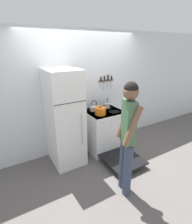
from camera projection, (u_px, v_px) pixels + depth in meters
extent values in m
plane|color=#5B5654|center=(85.00, 144.00, 4.21)|extent=(14.00, 14.00, 0.00)
cube|color=silver|center=(83.00, 92.00, 3.79)|extent=(10.00, 0.06, 2.55)
cube|color=white|center=(65.00, 119.00, 3.31)|extent=(0.59, 0.71, 1.85)
cube|color=#2D2D2D|center=(71.00, 103.00, 2.88)|extent=(0.57, 0.01, 0.01)
cylinder|color=#B2B5BA|center=(82.00, 129.00, 3.14)|extent=(0.02, 0.02, 0.59)
cube|color=white|center=(103.00, 130.00, 3.91)|extent=(0.77, 0.69, 0.91)
cube|color=black|center=(104.00, 111.00, 3.76)|extent=(0.75, 0.68, 0.02)
cube|color=black|center=(112.00, 136.00, 3.66)|extent=(0.67, 0.05, 0.69)
cylinder|color=black|center=(100.00, 115.00, 3.56)|extent=(0.22, 0.22, 0.01)
cylinder|color=black|center=(114.00, 112.00, 3.72)|extent=(0.22, 0.22, 0.01)
cylinder|color=black|center=(94.00, 111.00, 3.78)|extent=(0.22, 0.22, 0.01)
cylinder|color=black|center=(107.00, 108.00, 3.95)|extent=(0.22, 0.22, 0.01)
cylinder|color=silver|center=(104.00, 122.00, 3.38)|extent=(0.04, 0.02, 0.04)
cylinder|color=silver|center=(110.00, 120.00, 3.45)|extent=(0.04, 0.02, 0.04)
cylinder|color=silver|center=(117.00, 119.00, 3.52)|extent=(0.04, 0.02, 0.04)
cylinder|color=silver|center=(122.00, 117.00, 3.60)|extent=(0.04, 0.02, 0.04)
cube|color=black|center=(123.00, 159.00, 3.46)|extent=(0.71, 0.73, 0.04)
cube|color=#99999E|center=(106.00, 133.00, 3.86)|extent=(0.63, 0.38, 0.01)
cylinder|color=orange|center=(100.00, 112.00, 3.54)|extent=(0.22, 0.22, 0.13)
cylinder|color=orange|center=(100.00, 108.00, 3.51)|extent=(0.24, 0.24, 0.02)
sphere|color=black|center=(100.00, 107.00, 3.50)|extent=(0.03, 0.03, 0.03)
cylinder|color=orange|center=(95.00, 110.00, 3.46)|extent=(0.03, 0.02, 0.02)
cylinder|color=orange|center=(105.00, 108.00, 3.58)|extent=(0.03, 0.02, 0.02)
cylinder|color=silver|center=(94.00, 108.00, 3.77)|extent=(0.18, 0.18, 0.09)
cone|color=silver|center=(94.00, 106.00, 3.75)|extent=(0.18, 0.18, 0.02)
sphere|color=black|center=(94.00, 105.00, 3.74)|extent=(0.02, 0.02, 0.02)
cone|color=silver|center=(97.00, 107.00, 3.81)|extent=(0.10, 0.03, 0.08)
torus|color=black|center=(94.00, 104.00, 3.73)|extent=(0.14, 0.01, 0.14)
cylinder|color=silver|center=(107.00, 105.00, 3.94)|extent=(0.10, 0.10, 0.11)
cylinder|color=#9E7547|center=(108.00, 102.00, 3.91)|extent=(0.03, 0.02, 0.21)
cylinder|color=#232326|center=(107.00, 103.00, 3.92)|extent=(0.03, 0.03, 0.19)
cylinder|color=#B2B5BA|center=(108.00, 102.00, 3.90)|extent=(0.05, 0.04, 0.25)
cylinder|color=#38425B|center=(128.00, 171.00, 2.65)|extent=(0.13, 0.13, 0.88)
cylinder|color=#38425B|center=(123.00, 164.00, 2.81)|extent=(0.13, 0.13, 0.88)
cube|color=#47704C|center=(129.00, 123.00, 2.46)|extent=(0.21, 0.28, 0.66)
cylinder|color=brown|center=(133.00, 127.00, 2.34)|extent=(0.28, 0.16, 0.58)
cylinder|color=brown|center=(125.00, 119.00, 2.58)|extent=(0.28, 0.16, 0.58)
sphere|color=brown|center=(131.00, 92.00, 2.31)|extent=(0.21, 0.21, 0.21)
sphere|color=black|center=(131.00, 89.00, 2.29)|extent=(0.19, 0.19, 0.19)
cube|color=brown|center=(106.00, 81.00, 3.95)|extent=(0.38, 0.02, 0.03)
cube|color=silver|center=(101.00, 85.00, 3.90)|extent=(0.03, 0.00, 0.15)
cube|color=black|center=(101.00, 79.00, 3.85)|extent=(0.02, 0.02, 0.10)
cube|color=silver|center=(104.00, 85.00, 3.96)|extent=(0.03, 0.00, 0.21)
cube|color=black|center=(105.00, 78.00, 3.90)|extent=(0.02, 0.02, 0.11)
cube|color=silver|center=(108.00, 84.00, 3.99)|extent=(0.02, 0.00, 0.14)
cube|color=black|center=(108.00, 78.00, 3.94)|extent=(0.02, 0.02, 0.13)
cube|color=silver|center=(111.00, 84.00, 4.04)|extent=(0.03, 0.00, 0.20)
cube|color=black|center=(112.00, 78.00, 3.99)|extent=(0.02, 0.02, 0.09)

